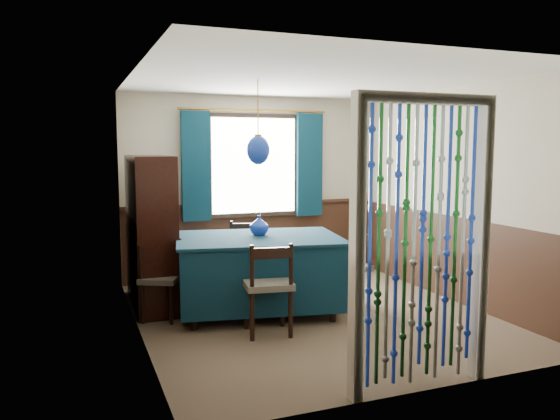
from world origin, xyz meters
name	(u,v)px	position (x,y,z in m)	size (l,w,h in m)	color
floor	(311,314)	(0.00, 0.00, 0.00)	(4.00, 4.00, 0.00)	brown
ceiling	(313,79)	(0.00, 0.00, 2.50)	(4.00, 4.00, 0.00)	silver
wall_back	(253,187)	(0.00, 2.00, 1.25)	(3.60, 3.60, 0.00)	#B9B097
wall_front	(428,224)	(0.00, -2.00, 1.25)	(3.60, 3.60, 0.00)	#B9B097
wall_left	(137,206)	(-1.80, 0.00, 1.25)	(4.00, 4.00, 0.00)	#B9B097
wall_right	(452,194)	(1.80, 0.00, 1.25)	(4.00, 4.00, 0.00)	#B9B097
wainscot_back	(253,240)	(0.00, 1.99, 0.50)	(3.60, 3.60, 0.00)	#372014
wainscot_front	(424,325)	(0.00, -1.99, 0.50)	(3.60, 3.60, 0.00)	#372014
wainscot_left	(141,284)	(-1.79, 0.00, 0.50)	(4.00, 4.00, 0.00)	#372014
wainscot_right	(448,257)	(1.79, 0.00, 0.50)	(4.00, 4.00, 0.00)	#372014
window	(254,166)	(0.00, 1.95, 1.55)	(1.32, 0.12, 1.42)	black
doorway	(422,250)	(0.00, -1.94, 1.05)	(1.16, 0.12, 2.18)	silver
dining_table	(259,269)	(-0.51, 0.27, 0.48)	(1.94, 1.50, 0.84)	#0A2838
chair_near	(268,285)	(-0.65, -0.42, 0.48)	(0.51, 0.49, 0.91)	black
chair_far	(246,256)	(-0.41, 1.03, 0.47)	(0.55, 0.54, 0.89)	black
chair_left	(159,279)	(-1.56, 0.44, 0.43)	(0.52, 0.53, 0.81)	black
chair_right	(350,267)	(0.52, 0.10, 0.46)	(0.43, 0.45, 0.87)	black
sideboard	(151,254)	(-1.55, 1.01, 0.59)	(0.47, 1.31, 1.71)	black
pendant_lamp	(258,150)	(-0.51, 0.27, 1.77)	(0.25, 0.25, 0.88)	olive
vase_table	(259,226)	(-0.46, 0.38, 0.94)	(0.19, 0.19, 0.20)	navy
bowl_shelf	(159,204)	(-1.49, 0.72, 1.19)	(0.22, 0.22, 0.05)	beige
vase_sideboard	(153,221)	(-1.49, 1.23, 0.93)	(0.16, 0.16, 0.16)	beige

